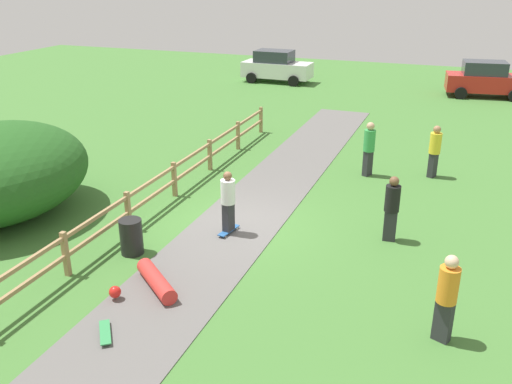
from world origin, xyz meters
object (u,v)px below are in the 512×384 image
object	(u,v)px
trash_bin	(131,237)
skater_riding	(228,199)
bystander_yellow	(435,149)
parked_car_white	(276,66)
bystander_black	(392,206)
bystander_orange	(447,294)
skater_fallen	(153,282)
parked_car_red	(486,79)
skateboard_loose	(105,332)
bystander_green	(369,146)

from	to	relation	value
trash_bin	skater_riding	xyz separation A→B (m)	(1.80, 1.85, 0.53)
bystander_yellow	parked_car_white	size ratio (longest dim) A/B	0.42
bystander_yellow	bystander_black	xyz separation A→B (m)	(-0.67, -5.31, -0.01)
skater_riding	bystander_orange	bearing A→B (deg)	-26.45
trash_bin	skater_fallen	size ratio (longest dim) A/B	0.60
bystander_black	bystander_orange	bearing A→B (deg)	-68.46
parked_car_red	skateboard_loose	bearing A→B (deg)	-105.04
trash_bin	bystander_orange	size ratio (longest dim) A/B	0.50
trash_bin	bystander_orange	world-z (taller)	bystander_orange
bystander_orange	parked_car_red	size ratio (longest dim) A/B	0.41
skater_riding	skater_fallen	bearing A→B (deg)	-97.97
skateboard_loose	bystander_black	bearing A→B (deg)	53.42
bystander_black	parked_car_red	distance (m)	19.54
trash_bin	parked_car_white	distance (m)	22.71
skateboard_loose	bystander_green	xyz separation A→B (m)	(3.10, 10.74, 0.95)
bystander_black	skater_riding	bearing A→B (deg)	-164.56
skater_fallen	bystander_yellow	size ratio (longest dim) A/B	0.84
trash_bin	bystander_orange	distance (m)	7.47
skater_fallen	bystander_green	size ratio (longest dim) A/B	0.80
skater_riding	bystander_green	bearing A→B (deg)	65.46
skater_fallen	bystander_black	size ratio (longest dim) A/B	0.85
trash_bin	parked_car_red	distance (m)	23.83
skater_riding	skater_fallen	world-z (taller)	skater_riding
skater_fallen	skateboard_loose	xyz separation A→B (m)	(-0.01, -1.80, -0.11)
skater_fallen	skateboard_loose	size ratio (longest dim) A/B	1.97
trash_bin	skateboard_loose	distance (m)	3.40
trash_bin	skater_riding	bearing A→B (deg)	45.83
skater_riding	bystander_green	world-z (taller)	bystander_green
bystander_black	parked_car_white	world-z (taller)	parked_car_white
bystander_green	skater_riding	bearing A→B (deg)	-114.54
bystander_green	parked_car_red	world-z (taller)	parked_car_red
skater_riding	bystander_orange	xyz separation A→B (m)	(5.59, -2.78, 0.02)
skater_riding	parked_car_white	size ratio (longest dim) A/B	0.41
skater_fallen	bystander_green	bearing A→B (deg)	70.97
parked_car_red	parked_car_white	world-z (taller)	same
bystander_green	bystander_yellow	world-z (taller)	bystander_green
parked_car_white	bystander_yellow	bearing A→B (deg)	-53.73
trash_bin	bystander_green	xyz separation A→B (m)	(4.44, 7.64, 0.59)
skateboard_loose	bystander_black	size ratio (longest dim) A/B	0.43
skater_fallen	bystander_orange	size ratio (longest dim) A/B	0.83
bystander_yellow	skater_fallen	bearing A→B (deg)	-118.30
bystander_orange	bystander_black	size ratio (longest dim) A/B	1.03
trash_bin	skateboard_loose	world-z (taller)	trash_bin
skater_fallen	parked_car_red	xyz separation A→B (m)	(6.83, 23.67, 0.76)
skater_fallen	parked_car_white	bearing A→B (deg)	102.35
bystander_orange	parked_car_white	bearing A→B (deg)	115.70
bystander_orange	parked_car_white	size ratio (longest dim) A/B	0.43
trash_bin	bystander_orange	bearing A→B (deg)	-7.15
trash_bin	bystander_black	size ratio (longest dim) A/B	0.51
bystander_green	bystander_yellow	bearing A→B (deg)	17.16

